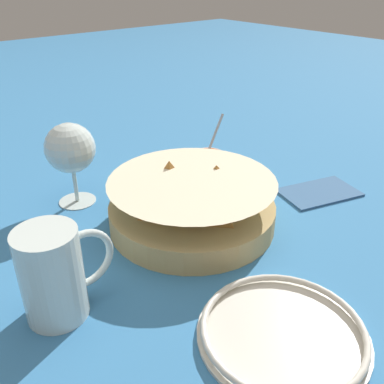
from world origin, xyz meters
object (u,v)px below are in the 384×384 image
sauce_cup (208,160)px  beer_mug (54,277)px  wine_glass (70,150)px  side_plate (283,332)px  food_basket (192,205)px

sauce_cup → beer_mug: bearing=-155.1°
sauce_cup → wine_glass: (-0.27, 0.05, 0.08)m
sauce_cup → side_plate: 0.45m
wine_glass → beer_mug: bearing=-120.8°
sauce_cup → beer_mug: beer_mug is taller
wine_glass → sauce_cup: bearing=-9.8°
food_basket → sauce_cup: sauce_cup is taller
food_basket → sauce_cup: (0.16, 0.14, -0.02)m
food_basket → sauce_cup: bearing=40.9°
food_basket → sauce_cup: size_ratio=2.40×
sauce_cup → wine_glass: 0.28m
wine_glass → food_basket: bearing=-60.1°
side_plate → food_basket: bearing=73.4°
food_basket → wine_glass: (-0.11, 0.19, 0.06)m
sauce_cup → beer_mug: 0.45m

